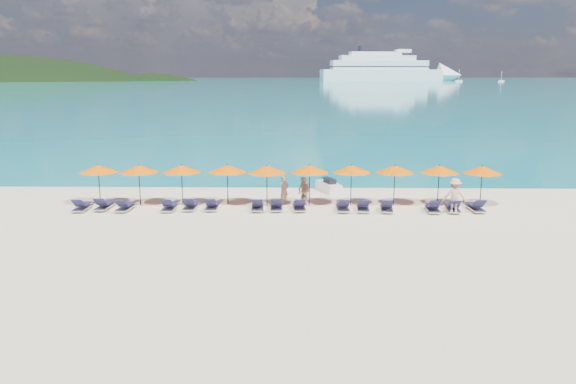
{
  "coord_description": "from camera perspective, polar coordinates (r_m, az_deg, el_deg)",
  "views": [
    {
      "loc": [
        0.52,
        -24.79,
        7.07
      ],
      "look_at": [
        0.0,
        3.0,
        1.2
      ],
      "focal_mm": 35.0,
      "sensor_mm": 36.0,
      "label": 1
    }
  ],
  "objects": [
    {
      "name": "beachgoer_c",
      "position": [
        29.97,
        16.54,
        -0.4
      ],
      "size": [
        1.26,
        0.71,
        1.86
      ],
      "primitive_type": "imported",
      "rotation": [
        0.0,
        0.0,
        3.01
      ],
      "color": "tan",
      "rests_on": "ground"
    },
    {
      "name": "cruise_ship",
      "position": [
        601.91,
        10.68,
        12.08
      ],
      "size": [
        150.61,
        42.89,
        41.42
      ],
      "rotation": [
        0.0,
        0.0,
        0.13
      ],
      "color": "white",
      "rests_on": "ground"
    },
    {
      "name": "umbrella_4",
      "position": [
        30.24,
        -2.17,
        2.3
      ],
      "size": [
        2.1,
        2.1,
        2.28
      ],
      "color": "black",
      "rests_on": "ground"
    },
    {
      "name": "lounger_12",
      "position": [
        30.22,
        14.47,
        -1.53
      ],
      "size": [
        0.71,
        1.73,
        0.66
      ],
      "rotation": [
        0.0,
        0.0,
        -0.05
      ],
      "color": "silver",
      "rests_on": "ground"
    },
    {
      "name": "lounger_10",
      "position": [
        29.72,
        7.63,
        -1.48
      ],
      "size": [
        0.72,
        1.73,
        0.66
      ],
      "rotation": [
        0.0,
        0.0,
        -0.06
      ],
      "color": "silver",
      "rests_on": "ground"
    },
    {
      "name": "lounger_9",
      "position": [
        29.62,
        5.58,
        -1.47
      ],
      "size": [
        0.67,
        1.72,
        0.66
      ],
      "rotation": [
        0.0,
        0.0,
        0.03
      ],
      "color": "silver",
      "rests_on": "ground"
    },
    {
      "name": "lounger_8",
      "position": [
        29.62,
        1.14,
        -1.42
      ],
      "size": [
        0.74,
        1.74,
        0.66
      ],
      "rotation": [
        0.0,
        0.0,
        0.07
      ],
      "color": "silver",
      "rests_on": "ground"
    },
    {
      "name": "lounger_11",
      "position": [
        29.83,
        9.99,
        -1.5
      ],
      "size": [
        0.79,
        1.75,
        0.66
      ],
      "rotation": [
        0.0,
        0.0,
        -0.1
      ],
      "color": "silver",
      "rests_on": "ground"
    },
    {
      "name": "beachgoer_a",
      "position": [
        30.92,
        -0.39,
        0.2
      ],
      "size": [
        0.67,
        0.66,
        1.57
      ],
      "primitive_type": "imported",
      "rotation": [
        0.0,
        0.0,
        0.75
      ],
      "color": "tan",
      "rests_on": "ground"
    },
    {
      "name": "lounger_13",
      "position": [
        30.54,
        16.39,
        -1.5
      ],
      "size": [
        0.78,
        1.75,
        0.66
      ],
      "rotation": [
        0.0,
        0.0,
        -0.09
      ],
      "color": "silver",
      "rests_on": "ground"
    },
    {
      "name": "lounger_2",
      "position": [
        30.74,
        -16.22,
        -1.4
      ],
      "size": [
        0.72,
        1.73,
        0.66
      ],
      "rotation": [
        0.0,
        0.0,
        -0.06
      ],
      "color": "silver",
      "rests_on": "ground"
    },
    {
      "name": "lounger_5",
      "position": [
        30.01,
        -7.72,
        -1.35
      ],
      "size": [
        0.65,
        1.71,
        0.66
      ],
      "rotation": [
        0.0,
        0.0,
        0.02
      ],
      "color": "silver",
      "rests_on": "ground"
    },
    {
      "name": "headland_small",
      "position": [
        605.31,
        -13.45,
        7.62
      ],
      "size": [
        162.0,
        126.0,
        85.5
      ],
      "color": "black",
      "rests_on": "ground"
    },
    {
      "name": "umbrella_7",
      "position": [
        30.88,
        10.81,
        2.3
      ],
      "size": [
        2.1,
        2.1,
        2.28
      ],
      "color": "black",
      "rests_on": "ground"
    },
    {
      "name": "sea",
      "position": [
        684.83,
        1.05,
        11.34
      ],
      "size": [
        1600.0,
        1300.0,
        0.01
      ],
      "primitive_type": "cube",
      "color": "#1FA9B2",
      "rests_on": "ground"
    },
    {
      "name": "umbrella_1",
      "position": [
        31.46,
        -14.93,
        2.28
      ],
      "size": [
        2.1,
        2.1,
        2.28
      ],
      "color": "black",
      "rests_on": "ground"
    },
    {
      "name": "umbrella_8",
      "position": [
        31.39,
        15.12,
        2.25
      ],
      "size": [
        2.1,
        2.1,
        2.28
      ],
      "color": "black",
      "rests_on": "ground"
    },
    {
      "name": "beachgoer_b",
      "position": [
        30.53,
        1.63,
        0.05
      ],
      "size": [
        0.88,
        0.83,
        1.58
      ],
      "primitive_type": "imported",
      "rotation": [
        0.0,
        0.0,
        -0.68
      ],
      "color": "tan",
      "rests_on": "ground"
    },
    {
      "name": "lounger_1",
      "position": [
        31.35,
        -18.18,
        -1.27
      ],
      "size": [
        0.66,
        1.71,
        0.66
      ],
      "rotation": [
        0.0,
        0.0,
        -0.02
      ],
      "color": "silver",
      "rests_on": "ground"
    },
    {
      "name": "lounger_7",
      "position": [
        29.65,
        -1.2,
        -1.4
      ],
      "size": [
        0.7,
        1.73,
        0.66
      ],
      "rotation": [
        0.0,
        0.0,
        0.05
      ],
      "color": "silver",
      "rests_on": "ground"
    },
    {
      "name": "lounger_14",
      "position": [
        31.03,
        18.53,
        -1.43
      ],
      "size": [
        0.67,
        1.72,
        0.66
      ],
      "rotation": [
        0.0,
        0.0,
        0.03
      ],
      "color": "silver",
      "rests_on": "ground"
    },
    {
      "name": "ground",
      "position": [
        25.78,
        -0.13,
        -3.99
      ],
      "size": [
        1400.0,
        1400.0,
        0.0
      ],
      "primitive_type": "plane",
      "color": "beige"
    },
    {
      "name": "umbrella_0",
      "position": [
        32.16,
        -18.73,
        2.25
      ],
      "size": [
        2.1,
        2.1,
        2.28
      ],
      "color": "black",
      "rests_on": "ground"
    },
    {
      "name": "umbrella_9",
      "position": [
        31.9,
        19.14,
        2.15
      ],
      "size": [
        2.1,
        2.1,
        2.28
      ],
      "color": "black",
      "rests_on": "ground"
    },
    {
      "name": "sailboat_far",
      "position": [
        540.73,
        20.84,
        10.52
      ],
      "size": [
        5.12,
        1.71,
        9.38
      ],
      "color": "white",
      "rests_on": "ground"
    },
    {
      "name": "headland_main",
      "position": [
        641.35,
        -27.07,
        6.61
      ],
      "size": [
        374.0,
        242.0,
        126.5
      ],
      "color": "black",
      "rests_on": "ground"
    },
    {
      "name": "umbrella_3",
      "position": [
        30.66,
        -6.19,
        2.37
      ],
      "size": [
        2.1,
        2.1,
        2.28
      ],
      "color": "black",
      "rests_on": "ground"
    },
    {
      "name": "lounger_4",
      "position": [
        30.2,
        -9.87,
        -1.33
      ],
      "size": [
        0.65,
        1.71,
        0.66
      ],
      "rotation": [
        0.0,
        0.0,
        -0.02
      ],
      "color": "silver",
      "rests_on": "ground"
    },
    {
      "name": "umbrella_2",
      "position": [
        30.99,
        -10.78,
        2.33
      ],
      "size": [
        2.1,
        2.1,
        2.28
      ],
      "color": "black",
      "rests_on": "ground"
    },
    {
      "name": "umbrella_6",
      "position": [
        30.6,
        6.47,
        2.34
      ],
      "size": [
        2.1,
        2.1,
        2.28
      ],
      "color": "black",
      "rests_on": "ground"
    },
    {
      "name": "lounger_3",
      "position": [
        30.2,
        -11.96,
        -1.42
      ],
      "size": [
        0.62,
        1.7,
        0.66
      ],
      "rotation": [
        0.0,
        0.0,
        0.0
      ],
      "color": "silver",
      "rests_on": "ground"
    },
    {
      "name": "sailboat_near",
      "position": [
        525.05,
        16.95,
        10.78
      ],
      "size": [
        6.04,
        2.01,
        11.08
      ],
      "color": "white",
      "rests_on": "ground"
    },
    {
      "name": "umbrella_5",
      "position": [
        30.41,
        2.2,
        2.35
      ],
      "size": [
        2.1,
        2.1,
        2.28
      ],
      "color": "black",
      "rests_on": "ground"
    },
    {
      "name": "lounger_6",
      "position": [
        29.69,
        -3.13,
        -1.4
      ],
      "size": [
        0.72,
        1.73,
        0.66
      ],
      "rotation": [
        0.0,
        0.0,
        0.06
      ],
      "color": "silver",
      "rests_on": "ground"
    },
    {
      "name": "jetski",
      "position": [
        34.45,
        4.15,
        0.61
      ],
      "size": [
        1.61,
        2.4,
        0.8
      ],
      "rotation": [
        0.0,
        0.0,
        0.38
      ],
      "color": "white",
      "rests_on": "ground"
    },
    {
      "name": "lounger_0",
      "position": [
        31.47,
        -20.19,
        -1.36
      ],
      "size": [
        0.66,
        1.71,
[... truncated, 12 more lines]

